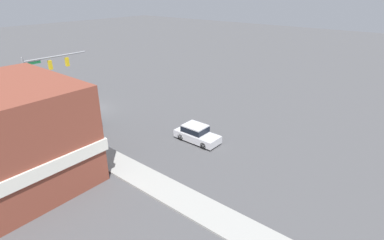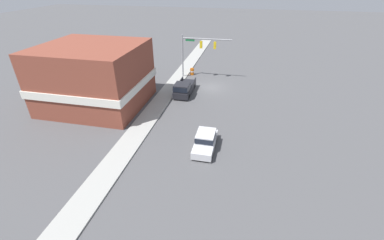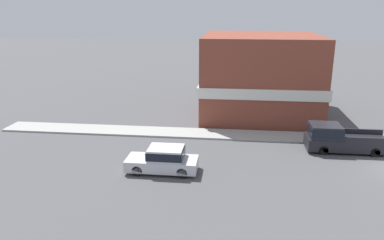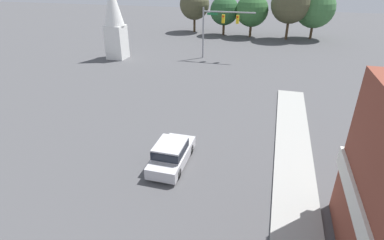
{
  "view_description": "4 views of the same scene",
  "coord_description": "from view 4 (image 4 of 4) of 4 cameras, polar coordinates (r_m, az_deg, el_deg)",
  "views": [
    {
      "loc": [
        18.28,
        30.95,
        13.45
      ],
      "look_at": [
        -0.59,
        15.48,
        2.71
      ],
      "focal_mm": 28.0,
      "sensor_mm": 36.0,
      "label": 1
    },
    {
      "loc": [
        -4.84,
        35.09,
        14.66
      ],
      "look_at": [
        -0.39,
        14.78,
        2.76
      ],
      "focal_mm": 24.0,
      "sensor_mm": 36.0,
      "label": 2
    },
    {
      "loc": [
        -23.02,
        10.76,
        9.89
      ],
      "look_at": [
        -0.8,
        13.39,
        3.16
      ],
      "focal_mm": 35.0,
      "sensor_mm": 36.0,
      "label": 3
    },
    {
      "loc": [
        3.69,
        0.29,
        11.04
      ],
      "look_at": [
        -1.06,
        17.35,
        2.12
      ],
      "focal_mm": 28.0,
      "sensor_mm": 36.0,
      "label": 4
    }
  ],
  "objects": [
    {
      "name": "far_signal_assembly",
      "position": [
        41.45,
        5.19,
        17.97
      ],
      "size": [
        6.9,
        0.49,
        6.67
      ],
      "color": "gray",
      "rests_on": "ground"
    },
    {
      "name": "car_lead",
      "position": [
        18.76,
        -3.95,
        -6.31
      ],
      "size": [
        1.85,
        4.45,
        1.62
      ],
      "color": "black",
      "rests_on": "ground"
    },
    {
      "name": "church_steeple",
      "position": [
        42.87,
        -14.61,
        17.99
      ],
      "size": [
        2.64,
        2.64,
        9.78
      ],
      "color": "white",
      "rests_on": "ground"
    },
    {
      "name": "backdrop_tree_left_far",
      "position": [
        61.41,
        0.48,
        21.14
      ],
      "size": [
        5.65,
        5.65,
        7.9
      ],
      "color": "#4C3823",
      "rests_on": "ground"
    },
    {
      "name": "backdrop_tree_left_mid",
      "position": [
        58.44,
        6.19,
        20.04
      ],
      "size": [
        5.21,
        5.21,
        6.99
      ],
      "color": "#4C3823",
      "rests_on": "ground"
    },
    {
      "name": "backdrop_tree_center",
      "position": [
        57.33,
        11.37,
        19.81
      ],
      "size": [
        5.68,
        5.68,
        7.46
      ],
      "color": "#4C3823",
      "rests_on": "ground"
    },
    {
      "name": "backdrop_tree_right_mid",
      "position": [
        56.4,
        18.28,
        20.31
      ],
      "size": [
        6.51,
        6.51,
        9.2
      ],
      "color": "#4C3823",
      "rests_on": "ground"
    },
    {
      "name": "backdrop_tree_right_far",
      "position": [
        58.5,
        22.44,
        19.1
      ],
      "size": [
        6.62,
        6.62,
        8.47
      ],
      "color": "#4C3823",
      "rests_on": "ground"
    }
  ]
}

